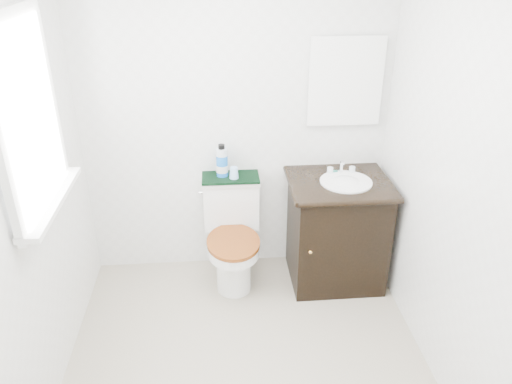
{
  "coord_description": "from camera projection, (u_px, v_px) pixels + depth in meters",
  "views": [
    {
      "loc": [
        -0.13,
        -2.19,
        2.32
      ],
      "look_at": [
        0.11,
        0.75,
        0.83
      ],
      "focal_mm": 35.0,
      "sensor_mm": 36.0,
      "label": 1
    }
  ],
  "objects": [
    {
      "name": "trash_bin",
      "position": [
        233.0,
        258.0,
        3.82
      ],
      "size": [
        0.22,
        0.19,
        0.29
      ],
      "color": "silver",
      "rests_on": "floor"
    },
    {
      "name": "window",
      "position": [
        26.0,
        116.0,
        2.45
      ],
      "size": [
        0.02,
        0.7,
        0.9
      ],
      "primitive_type": "cube",
      "color": "white",
      "rests_on": "wall_left"
    },
    {
      "name": "cup",
      "position": [
        234.0,
        173.0,
        3.56
      ],
      "size": [
        0.07,
        0.07,
        0.08
      ],
      "primitive_type": "cone",
      "color": "#98C9F9",
      "rests_on": "towel"
    },
    {
      "name": "floor",
      "position": [
        248.0,
        372.0,
        3.0
      ],
      "size": [
        2.4,
        2.4,
        0.0
      ],
      "primitive_type": "plane",
      "color": "#A8A088",
      "rests_on": "ground"
    },
    {
      "name": "soap_bar",
      "position": [
        334.0,
        171.0,
        3.61
      ],
      "size": [
        0.07,
        0.05,
        0.02
      ],
      "primitive_type": "ellipsoid",
      "color": "#176F5F",
      "rests_on": "vanity"
    },
    {
      "name": "mouthwash_bottle",
      "position": [
        222.0,
        162.0,
        3.57
      ],
      "size": [
        0.08,
        0.08,
        0.24
      ],
      "color": "blue",
      "rests_on": "towel"
    },
    {
      "name": "towel",
      "position": [
        231.0,
        177.0,
        3.61
      ],
      "size": [
        0.41,
        0.22,
        0.02
      ],
      "primitive_type": "cube",
      "color": "black",
      "rests_on": "toilet"
    },
    {
      "name": "wall_left",
      "position": [
        17.0,
        203.0,
        2.38
      ],
      "size": [
        0.0,
        2.4,
        2.4
      ],
      "primitive_type": "plane",
      "rotation": [
        1.57,
        0.0,
        1.57
      ],
      "color": "white",
      "rests_on": "ground"
    },
    {
      "name": "wall_right",
      "position": [
        462.0,
        187.0,
        2.54
      ],
      "size": [
        0.0,
        2.4,
        2.4
      ],
      "primitive_type": "plane",
      "rotation": [
        1.57,
        0.0,
        -1.57
      ],
      "color": "white",
      "rests_on": "ground"
    },
    {
      "name": "toilet",
      "position": [
        232.0,
        239.0,
        3.7
      ],
      "size": [
        0.42,
        0.62,
        0.78
      ],
      "color": "white",
      "rests_on": "floor"
    },
    {
      "name": "wall_back",
      "position": [
        236.0,
        118.0,
        3.53
      ],
      "size": [
        2.4,
        0.0,
        2.4
      ],
      "primitive_type": "plane",
      "rotation": [
        1.57,
        0.0,
        0.0
      ],
      "color": "white",
      "rests_on": "ground"
    },
    {
      "name": "mirror",
      "position": [
        346.0,
        82.0,
        3.45
      ],
      "size": [
        0.5,
        0.02,
        0.6
      ],
      "primitive_type": "cube",
      "color": "silver",
      "rests_on": "wall_back"
    },
    {
      "name": "vanity",
      "position": [
        337.0,
        228.0,
        3.66
      ],
      "size": [
        0.7,
        0.6,
        0.92
      ],
      "color": "black",
      "rests_on": "floor"
    }
  ]
}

